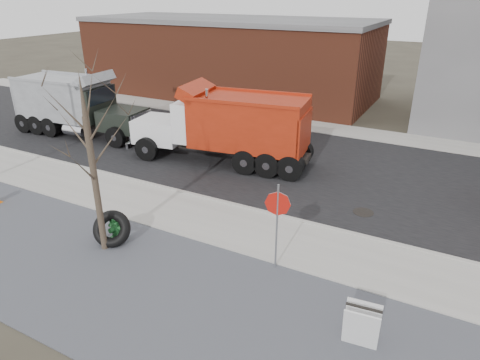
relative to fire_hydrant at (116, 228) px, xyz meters
The scene contains 14 objects.
ground 3.85m from the fire_hydrant, 32.43° to the left, with size 120.00×120.00×0.00m, color #383328.
gravel_verge 3.56m from the fire_hydrant, 24.05° to the right, with size 60.00×5.00×0.03m, color slate.
sidewalk 3.99m from the fire_hydrant, 35.47° to the left, with size 60.00×2.50×0.06m, color #9E9B93.
curb 4.86m from the fire_hydrant, 48.10° to the left, with size 60.00×0.15×0.11m, color #9E9B93.
road 8.97m from the fire_hydrant, 68.83° to the left, with size 60.00×9.40×0.02m, color black.
far_sidewalk 14.43m from the fire_hydrant, 77.04° to the left, with size 60.00×2.00×0.06m, color #9E9B93.
building_brick 20.35m from the fire_hydrant, 109.54° to the left, with size 20.20×8.20×5.30m.
bare_tree 2.94m from the fire_hydrant, 86.26° to the right, with size 3.20×3.20×5.20m.
fire_hydrant is the anchor object (origin of this frame).
truck_tire 0.22m from the fire_hydrant, 77.80° to the right, with size 1.39×1.29×1.11m.
stop_sign 5.10m from the fire_hydrant, 11.18° to the left, with size 0.67×0.18×2.51m.
sandwich_board 7.60m from the fire_hydrant, ahead, with size 0.78×0.53×1.02m.
dump_truck_red_b 7.29m from the fire_hydrant, 91.58° to the left, with size 8.05×3.29×3.37m.
dump_truck_grey 11.55m from the fire_hydrant, 142.02° to the left, with size 7.28×2.77×3.26m.
Camera 1 is at (5.31, -10.16, 6.97)m, focal length 32.00 mm.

